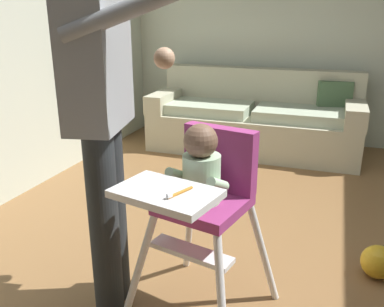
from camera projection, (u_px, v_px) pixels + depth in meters
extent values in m
cube|color=olive|center=(271.00, 277.00, 2.39)|extent=(5.87, 7.07, 0.10)
cube|color=silver|center=(319.00, 22.00, 4.41)|extent=(5.07, 0.06, 2.69)
cube|color=beige|center=(253.00, 133.00, 4.44)|extent=(2.20, 0.84, 0.40)
cube|color=beige|center=(261.00, 89.00, 4.59)|extent=(2.20, 0.22, 0.46)
cube|color=beige|center=(167.00, 100.00, 4.66)|extent=(0.20, 0.84, 0.20)
cube|color=beige|center=(355.00, 113.00, 4.02)|extent=(0.20, 0.84, 0.20)
cube|color=#B5C4A9|center=(210.00, 108.00, 4.46)|extent=(0.88, 0.60, 0.11)
cube|color=#B5C4A9|center=(299.00, 114.00, 4.16)|extent=(0.88, 0.60, 0.11)
cube|color=#4C6B47|center=(334.00, 98.00, 4.23)|extent=(0.35, 0.18, 0.34)
cylinder|color=white|center=(139.00, 270.00, 1.90)|extent=(0.19, 0.14, 0.57)
cylinder|color=white|center=(222.00, 303.00, 1.68)|extent=(0.14, 0.19, 0.57)
cylinder|color=white|center=(189.00, 230.00, 2.25)|extent=(0.14, 0.19, 0.57)
cylinder|color=white|center=(263.00, 253.00, 2.03)|extent=(0.19, 0.14, 0.57)
cube|color=#9C3475|center=(204.00, 204.00, 1.87)|extent=(0.43, 0.43, 0.05)
cube|color=#9C3475|center=(220.00, 159.00, 1.93)|extent=(0.37, 0.15, 0.31)
cube|color=white|center=(166.00, 194.00, 1.58)|extent=(0.45, 0.34, 0.03)
cube|color=white|center=(191.00, 252.00, 1.85)|extent=(0.41, 0.19, 0.02)
cylinder|color=#B3D5AE|center=(202.00, 179.00, 1.81)|extent=(0.20, 0.20, 0.22)
sphere|color=brown|center=(201.00, 141.00, 1.75)|extent=(0.15, 0.15, 0.15)
cylinder|color=#B3D5AE|center=(177.00, 174.00, 1.83)|extent=(0.07, 0.15, 0.10)
cylinder|color=#B3D5AE|center=(218.00, 184.00, 1.72)|extent=(0.07, 0.15, 0.10)
cylinder|color=#C67A23|center=(180.00, 192.00, 1.54)|extent=(0.06, 0.12, 0.01)
cube|color=white|center=(169.00, 195.00, 1.50)|extent=(0.02, 0.03, 0.02)
cylinder|color=#262B2D|center=(104.00, 227.00, 1.90)|extent=(0.14, 0.14, 0.94)
cylinder|color=#262B2D|center=(112.00, 215.00, 2.02)|extent=(0.14, 0.14, 0.94)
cube|color=#92969A|center=(96.00, 56.00, 1.71)|extent=(0.28, 0.43, 0.62)
cylinder|color=#92969A|center=(120.00, 12.00, 1.47)|extent=(0.48, 0.17, 0.23)
sphere|color=tan|center=(164.00, 58.00, 1.50)|extent=(0.08, 0.08, 0.08)
cylinder|color=#92969A|center=(114.00, 51.00, 1.94)|extent=(0.07, 0.07, 0.56)
sphere|color=gold|center=(378.00, 262.00, 2.29)|extent=(0.19, 0.19, 0.19)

